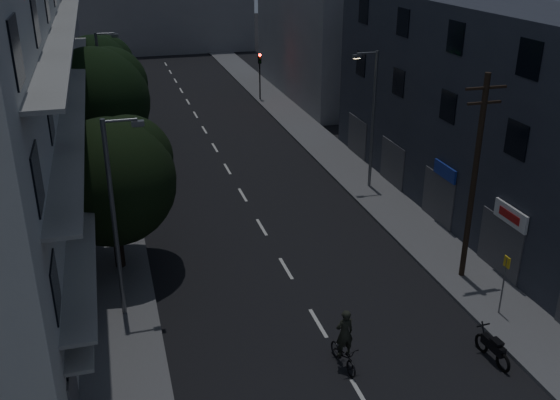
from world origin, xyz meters
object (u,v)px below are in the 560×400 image
bus_stop_sign (505,275)px  motorcycle (493,348)px  cyclist (344,348)px  utility_pole (474,176)px

bus_stop_sign → motorcycle: bus_stop_sign is taller
bus_stop_sign → cyclist: 7.33m
utility_pole → bus_stop_sign: (-0.15, -3.07, -2.98)m
bus_stop_sign → cyclist: size_ratio=1.09×
utility_pole → bus_stop_sign: bearing=-92.9°
utility_pole → motorcycle: size_ratio=4.68×
bus_stop_sign → motorcycle: bearing=-128.4°
utility_pole → bus_stop_sign: size_ratio=3.56×
motorcycle → cyclist: (-5.26, 1.13, 0.29)m
utility_pole → motorcycle: (-2.03, -5.44, -4.38)m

